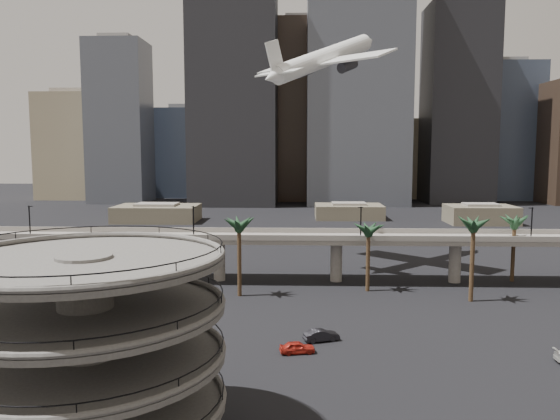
{
  "coord_description": "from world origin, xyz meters",
  "views": [
    {
      "loc": [
        3.89,
        -45.67,
        24.46
      ],
      "look_at": [
        1.38,
        28.0,
        16.38
      ],
      "focal_mm": 35.0,
      "sensor_mm": 36.0,
      "label": 1
    }
  ],
  "objects_px": {
    "parking_ramp": "(87,334)",
    "car_b": "(321,335)",
    "overpass": "(278,242)",
    "airborne_jet": "(324,59)",
    "car_a": "(297,347)"
  },
  "relations": [
    {
      "from": "airborne_jet",
      "to": "car_a",
      "type": "distance_m",
      "value": 67.7
    },
    {
      "from": "overpass",
      "to": "car_a",
      "type": "height_order",
      "value": "overpass"
    },
    {
      "from": "car_a",
      "to": "car_b",
      "type": "distance_m",
      "value": 5.34
    },
    {
      "from": "airborne_jet",
      "to": "car_b",
      "type": "height_order",
      "value": "airborne_jet"
    },
    {
      "from": "overpass",
      "to": "airborne_jet",
      "type": "height_order",
      "value": "airborne_jet"
    },
    {
      "from": "car_a",
      "to": "parking_ramp",
      "type": "bearing_deg",
      "value": 131.91
    },
    {
      "from": "parking_ramp",
      "to": "car_b",
      "type": "relative_size",
      "value": 4.79
    },
    {
      "from": "airborne_jet",
      "to": "car_a",
      "type": "xyz_separation_m",
      "value": [
        -5.24,
        -52.34,
        -42.61
      ]
    },
    {
      "from": "overpass",
      "to": "airborne_jet",
      "type": "xyz_separation_m",
      "value": [
        9.04,
        15.46,
        36.01
      ]
    },
    {
      "from": "airborne_jet",
      "to": "car_b",
      "type": "distance_m",
      "value": 64.19
    },
    {
      "from": "parking_ramp",
      "to": "overpass",
      "type": "bearing_deg",
      "value": 77.57
    },
    {
      "from": "airborne_jet",
      "to": "overpass",
      "type": "bearing_deg",
      "value": -168.52
    },
    {
      "from": "parking_ramp",
      "to": "airborne_jet",
      "type": "height_order",
      "value": "airborne_jet"
    },
    {
      "from": "parking_ramp",
      "to": "car_b",
      "type": "xyz_separation_m",
      "value": [
        19.9,
        26.47,
        -9.07
      ]
    },
    {
      "from": "airborne_jet",
      "to": "car_a",
      "type": "relative_size",
      "value": 6.86
    }
  ]
}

